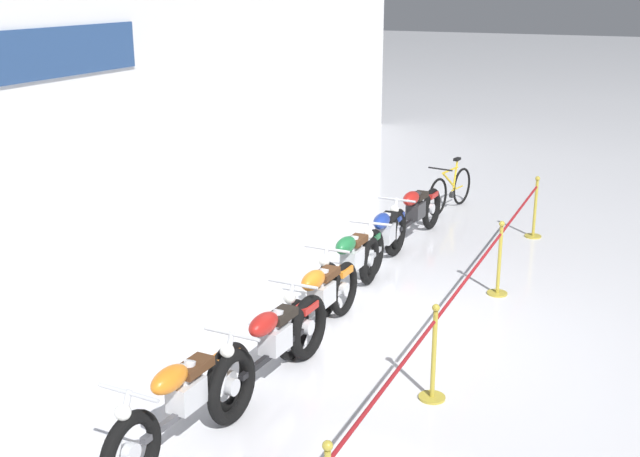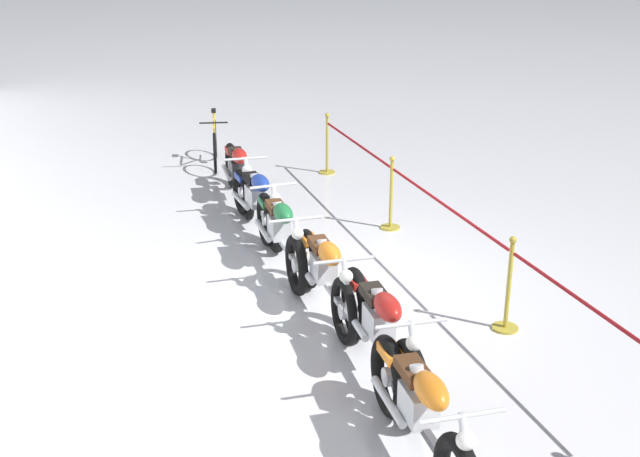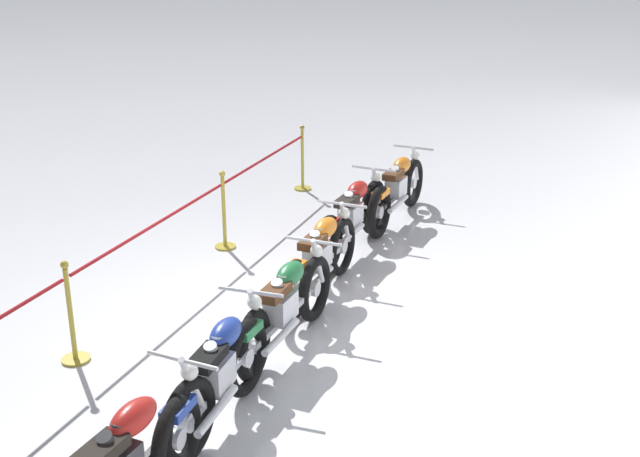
# 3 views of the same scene
# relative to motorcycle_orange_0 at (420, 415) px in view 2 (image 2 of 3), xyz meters

# --- Properties ---
(ground_plane) EXTENTS (120.00, 120.00, 0.00)m
(ground_plane) POSITION_rel_motorcycle_orange_0_xyz_m (3.39, -0.67, -0.46)
(ground_plane) COLOR silver
(motorcycle_orange_0) EXTENTS (2.21, 0.62, 0.94)m
(motorcycle_orange_0) POSITION_rel_motorcycle_orange_0_xyz_m (0.00, 0.00, 0.00)
(motorcycle_orange_0) COLOR black
(motorcycle_orange_0) RESTS_ON ground
(motorcycle_red_1) EXTENTS (2.33, 0.62, 0.95)m
(motorcycle_red_1) POSITION_rel_motorcycle_orange_0_xyz_m (1.37, -0.21, 0.01)
(motorcycle_red_1) COLOR black
(motorcycle_red_1) RESTS_ON ground
(motorcycle_orange_2) EXTENTS (2.12, 0.62, 0.93)m
(motorcycle_orange_2) POSITION_rel_motorcycle_orange_0_xyz_m (2.77, -0.13, 0.01)
(motorcycle_orange_2) COLOR black
(motorcycle_orange_2) RESTS_ON ground
(motorcycle_green_3) EXTENTS (2.31, 0.62, 0.94)m
(motorcycle_green_3) POSITION_rel_motorcycle_orange_0_xyz_m (4.12, 0.01, 0.00)
(motorcycle_green_3) COLOR black
(motorcycle_green_3) RESTS_ON ground
(motorcycle_blue_4) EXTENTS (2.23, 0.62, 0.92)m
(motorcycle_blue_4) POSITION_rel_motorcycle_orange_0_xyz_m (5.42, -0.01, -0.01)
(motorcycle_blue_4) COLOR black
(motorcycle_blue_4) RESTS_ON ground
(motorcycle_red_5) EXTENTS (2.36, 0.62, 0.94)m
(motorcycle_red_5) POSITION_rel_motorcycle_orange_0_xyz_m (6.78, -0.05, 0.00)
(motorcycle_red_5) COLOR black
(motorcycle_red_5) RESTS_ON ground
(bicycle) EXTENTS (1.71, 0.51, 0.96)m
(bicycle) POSITION_rel_motorcycle_orange_0_xyz_m (8.90, -0.09, -0.08)
(bicycle) COLOR black
(bicycle) RESTS_ON ground
(stanchion_far_left) EXTENTS (8.83, 0.28, 1.05)m
(stanchion_far_left) POSITION_rel_motorcycle_orange_0_xyz_m (2.12, -1.83, 0.26)
(stanchion_far_left) COLOR gold
(stanchion_far_left) RESTS_ON ground
(stanchion_mid_left) EXTENTS (0.28, 0.28, 1.05)m
(stanchion_mid_left) POSITION_rel_motorcycle_orange_0_xyz_m (1.82, -1.83, -0.11)
(stanchion_mid_left) COLOR gold
(stanchion_mid_left) RESTS_ON ground
(stanchion_mid_right) EXTENTS (0.28, 0.28, 1.05)m
(stanchion_mid_right) POSITION_rel_motorcycle_orange_0_xyz_m (5.00, -1.83, -0.11)
(stanchion_mid_right) COLOR gold
(stanchion_mid_right) RESTS_ON ground
(stanchion_far_right) EXTENTS (0.28, 0.28, 1.05)m
(stanchion_far_right) POSITION_rel_motorcycle_orange_0_xyz_m (7.84, -1.83, -0.11)
(stanchion_far_right) COLOR gold
(stanchion_far_right) RESTS_ON ground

